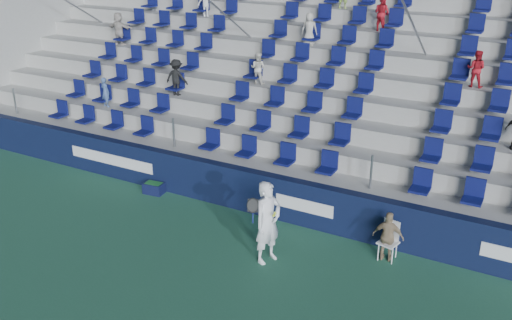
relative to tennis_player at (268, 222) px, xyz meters
The scene contains 7 objects.
ground 2.08m from the tennis_player, 141.17° to the right, with size 70.00×70.00×0.00m, color #2B6549.
sponsor_wall 2.49m from the tennis_player, 125.26° to the left, with size 24.00×0.32×1.20m.
grandstand 7.33m from the tennis_player, 101.34° to the left, with size 24.00×8.17×6.63m.
tennis_player is the anchor object (origin of this frame).
line_judge_chair 2.89m from the tennis_player, 31.76° to the left, with size 0.49×0.51×0.94m.
line_judge 2.81m from the tennis_player, 29.18° to the left, with size 0.72×0.30×1.23m, color tan.
ball_bin 4.94m from the tennis_player, 160.76° to the left, with size 0.62×0.45×0.33m.
Camera 1 is at (6.74, -9.03, 7.22)m, focal length 40.00 mm.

